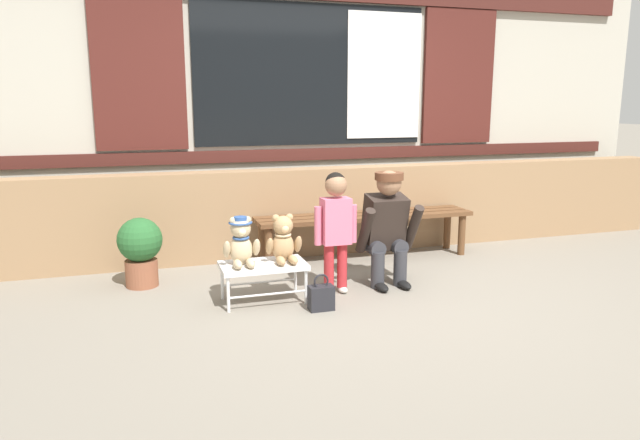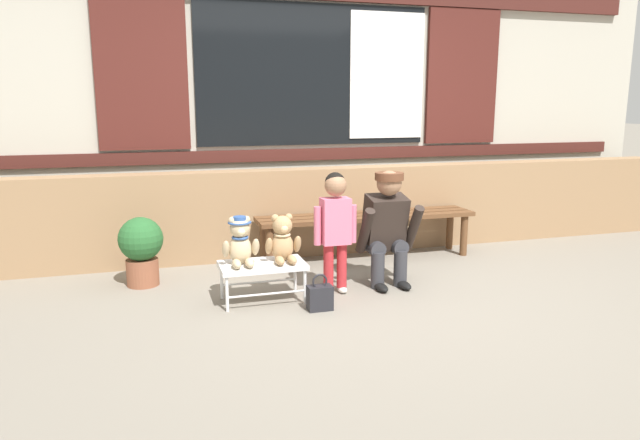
{
  "view_description": "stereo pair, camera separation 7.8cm",
  "coord_description": "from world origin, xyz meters",
  "px_view_note": "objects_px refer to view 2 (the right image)",
  "views": [
    {
      "loc": [
        -1.77,
        -4.0,
        1.49
      ],
      "look_at": [
        -0.37,
        0.4,
        0.55
      ],
      "focal_mm": 32.83,
      "sensor_mm": 36.0,
      "label": 1
    },
    {
      "loc": [
        -1.69,
        -4.03,
        1.49
      ],
      "look_at": [
        -0.37,
        0.4,
        0.55
      ],
      "focal_mm": 32.83,
      "sensor_mm": 36.0,
      "label": 2
    }
  ],
  "objects_px": {
    "small_display_bench": "(262,267)",
    "handbag_on_ground": "(320,297)",
    "teddy_bear_with_hat": "(240,242)",
    "potted_plant": "(141,247)",
    "teddy_bear_plain": "(283,240)",
    "adult_crouching": "(387,227)",
    "child_standing": "(335,219)",
    "wooden_bench_long": "(367,221)"
  },
  "relations": [
    {
      "from": "teddy_bear_with_hat",
      "to": "child_standing",
      "type": "height_order",
      "value": "child_standing"
    },
    {
      "from": "wooden_bench_long",
      "to": "child_standing",
      "type": "bearing_deg",
      "value": -124.51
    },
    {
      "from": "adult_crouching",
      "to": "potted_plant",
      "type": "xyz_separation_m",
      "value": [
        -1.93,
        0.54,
        -0.16
      ]
    },
    {
      "from": "teddy_bear_plain",
      "to": "handbag_on_ground",
      "type": "relative_size",
      "value": 1.34
    },
    {
      "from": "teddy_bear_plain",
      "to": "child_standing",
      "type": "relative_size",
      "value": 0.38
    },
    {
      "from": "handbag_on_ground",
      "to": "potted_plant",
      "type": "xyz_separation_m",
      "value": [
        -1.23,
        0.98,
        0.23
      ]
    },
    {
      "from": "potted_plant",
      "to": "teddy_bear_with_hat",
      "type": "bearing_deg",
      "value": -43.43
    },
    {
      "from": "teddy_bear_with_hat",
      "to": "small_display_bench",
      "type": "bearing_deg",
      "value": -0.77
    },
    {
      "from": "child_standing",
      "to": "potted_plant",
      "type": "xyz_separation_m",
      "value": [
        -1.46,
        0.64,
        -0.27
      ]
    },
    {
      "from": "teddy_bear_with_hat",
      "to": "potted_plant",
      "type": "bearing_deg",
      "value": 136.57
    },
    {
      "from": "wooden_bench_long",
      "to": "teddy_bear_plain",
      "type": "relative_size",
      "value": 5.78
    },
    {
      "from": "adult_crouching",
      "to": "teddy_bear_plain",
      "type": "bearing_deg",
      "value": -171.81
    },
    {
      "from": "wooden_bench_long",
      "to": "adult_crouching",
      "type": "bearing_deg",
      "value": -98.94
    },
    {
      "from": "wooden_bench_long",
      "to": "small_display_bench",
      "type": "height_order",
      "value": "wooden_bench_long"
    },
    {
      "from": "teddy_bear_plain",
      "to": "adult_crouching",
      "type": "distance_m",
      "value": 0.91
    },
    {
      "from": "small_display_bench",
      "to": "handbag_on_ground",
      "type": "distance_m",
      "value": 0.5
    },
    {
      "from": "teddy_bear_with_hat",
      "to": "adult_crouching",
      "type": "bearing_deg",
      "value": 6.04
    },
    {
      "from": "teddy_bear_with_hat",
      "to": "teddy_bear_plain",
      "type": "height_order",
      "value": "same"
    },
    {
      "from": "teddy_bear_plain",
      "to": "handbag_on_ground",
      "type": "height_order",
      "value": "teddy_bear_plain"
    },
    {
      "from": "small_display_bench",
      "to": "teddy_bear_plain",
      "type": "xyz_separation_m",
      "value": [
        0.16,
        0.0,
        0.2
      ]
    },
    {
      "from": "teddy_bear_plain",
      "to": "potted_plant",
      "type": "bearing_deg",
      "value": 146.84
    },
    {
      "from": "child_standing",
      "to": "teddy_bear_with_hat",
      "type": "bearing_deg",
      "value": -177.19
    },
    {
      "from": "wooden_bench_long",
      "to": "small_display_bench",
      "type": "bearing_deg",
      "value": -142.54
    },
    {
      "from": "small_display_bench",
      "to": "wooden_bench_long",
      "type": "bearing_deg",
      "value": 37.46
    },
    {
      "from": "small_display_bench",
      "to": "handbag_on_ground",
      "type": "height_order",
      "value": "small_display_bench"
    },
    {
      "from": "handbag_on_ground",
      "to": "teddy_bear_plain",
      "type": "bearing_deg",
      "value": 123.31
    },
    {
      "from": "wooden_bench_long",
      "to": "small_display_bench",
      "type": "xyz_separation_m",
      "value": [
        -1.19,
        -0.91,
        -0.11
      ]
    },
    {
      "from": "wooden_bench_long",
      "to": "potted_plant",
      "type": "distance_m",
      "value": 2.07
    },
    {
      "from": "small_display_bench",
      "to": "potted_plant",
      "type": "relative_size",
      "value": 1.12
    },
    {
      "from": "small_display_bench",
      "to": "adult_crouching",
      "type": "relative_size",
      "value": 0.67
    },
    {
      "from": "small_display_bench",
      "to": "child_standing",
      "type": "xyz_separation_m",
      "value": [
        0.59,
        0.04,
        0.33
      ]
    },
    {
      "from": "small_display_bench",
      "to": "adult_crouching",
      "type": "distance_m",
      "value": 1.09
    },
    {
      "from": "wooden_bench_long",
      "to": "teddy_bear_with_hat",
      "type": "xyz_separation_m",
      "value": [
        -1.35,
        -0.91,
        0.1
      ]
    },
    {
      "from": "teddy_bear_plain",
      "to": "potted_plant",
      "type": "height_order",
      "value": "teddy_bear_plain"
    },
    {
      "from": "small_display_bench",
      "to": "adult_crouching",
      "type": "bearing_deg",
      "value": 7.05
    },
    {
      "from": "teddy_bear_plain",
      "to": "adult_crouching",
      "type": "relative_size",
      "value": 0.38
    },
    {
      "from": "wooden_bench_long",
      "to": "teddy_bear_with_hat",
      "type": "relative_size",
      "value": 5.78
    },
    {
      "from": "wooden_bench_long",
      "to": "small_display_bench",
      "type": "distance_m",
      "value": 1.5
    },
    {
      "from": "handbag_on_ground",
      "to": "potted_plant",
      "type": "bearing_deg",
      "value": 141.53
    },
    {
      "from": "adult_crouching",
      "to": "handbag_on_ground",
      "type": "relative_size",
      "value": 3.49
    },
    {
      "from": "potted_plant",
      "to": "small_display_bench",
      "type": "bearing_deg",
      "value": -37.78
    },
    {
      "from": "teddy_bear_with_hat",
      "to": "handbag_on_ground",
      "type": "xyz_separation_m",
      "value": [
        0.52,
        -0.31,
        -0.38
      ]
    }
  ]
}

